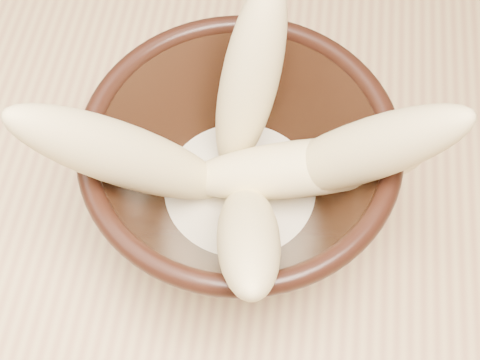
% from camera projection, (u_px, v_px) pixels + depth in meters
% --- Properties ---
extents(table, '(1.20, 0.80, 0.75)m').
position_uv_depth(table, '(398.00, 253.00, 0.64)').
color(table, tan).
rests_on(table, ground).
extents(bowl, '(0.23, 0.23, 0.13)m').
position_uv_depth(bowl, '(240.00, 173.00, 0.51)').
color(bowl, black).
rests_on(bowl, table).
extents(milk_puddle, '(0.13, 0.13, 0.02)m').
position_uv_depth(milk_puddle, '(240.00, 192.00, 0.54)').
color(milk_puddle, beige).
rests_on(milk_puddle, bowl).
extents(banana_upright, '(0.08, 0.11, 0.17)m').
position_uv_depth(banana_upright, '(249.00, 82.00, 0.49)').
color(banana_upright, '#E8D089').
rests_on(banana_upright, bowl).
extents(banana_left, '(0.16, 0.11, 0.19)m').
position_uv_depth(banana_left, '(131.00, 158.00, 0.45)').
color(banana_left, '#E8D089').
rests_on(banana_left, bowl).
extents(banana_right, '(0.16, 0.08, 0.18)m').
position_uv_depth(banana_right, '(356.00, 154.00, 0.46)').
color(banana_right, '#E8D089').
rests_on(banana_right, bowl).
extents(banana_across, '(0.19, 0.06, 0.08)m').
position_uv_depth(banana_across, '(299.00, 169.00, 0.49)').
color(banana_across, '#E8D089').
rests_on(banana_across, bowl).
extents(banana_front, '(0.06, 0.16, 0.15)m').
position_uv_depth(banana_front, '(248.00, 236.00, 0.45)').
color(banana_front, '#E8D089').
rests_on(banana_front, bowl).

